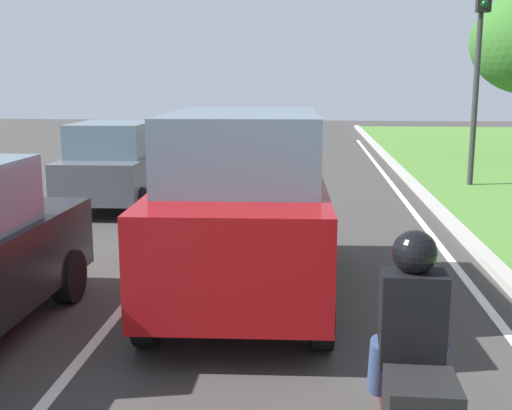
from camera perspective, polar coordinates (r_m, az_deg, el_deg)
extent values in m
plane|color=#383533|center=(13.09, -1.75, -0.58)|extent=(60.00, 60.00, 0.00)
cube|color=silver|center=(13.18, -4.77, -0.52)|extent=(0.12, 32.00, 0.01)
cube|color=silver|center=(13.18, 14.00, -0.82)|extent=(0.12, 32.00, 0.01)
cube|color=#9E9B93|center=(13.26, 16.15, -0.61)|extent=(0.24, 48.00, 0.12)
cube|color=maroon|center=(7.81, -1.05, -1.62)|extent=(2.05, 4.56, 1.10)
cube|color=slate|center=(7.51, -1.15, 5.22)|extent=(1.79, 2.76, 0.80)
cylinder|color=black|center=(9.51, -5.69, -2.76)|extent=(0.25, 0.77, 0.76)
cylinder|color=black|center=(9.41, 4.91, -2.89)|extent=(0.25, 0.77, 0.76)
cylinder|color=black|center=(6.63, -9.59, -9.09)|extent=(0.25, 0.77, 0.76)
cylinder|color=black|center=(6.49, 5.88, -9.43)|extent=(0.25, 0.77, 0.76)
cylinder|color=black|center=(8.08, -16.31, -6.12)|extent=(0.22, 0.64, 0.64)
cube|color=#474C51|center=(13.98, -12.24, 2.83)|extent=(1.71, 3.73, 0.80)
cube|color=slate|center=(13.66, -12.65, 5.75)|extent=(1.52, 1.93, 0.68)
cylinder|color=black|center=(15.45, -13.61, 2.04)|extent=(0.23, 0.60, 0.60)
cylinder|color=black|center=(15.07, -8.12, 2.02)|extent=(0.23, 0.60, 0.60)
cylinder|color=black|center=(13.10, -16.84, 0.29)|extent=(0.23, 0.60, 0.60)
cylinder|color=black|center=(12.66, -10.42, 0.22)|extent=(0.23, 0.60, 0.60)
cube|color=#590A0A|center=(4.47, 13.26, -16.76)|extent=(0.30, 1.40, 0.36)
ellipsoid|color=#590A0A|center=(4.69, 12.83, -12.40)|extent=(0.29, 0.50, 0.24)
cube|color=black|center=(3.87, 14.52, -17.00)|extent=(0.41, 0.41, 0.32)
cylinder|color=black|center=(5.22, 12.11, -15.92)|extent=(0.11, 0.60, 0.60)
cube|color=black|center=(4.18, 13.73, -9.79)|extent=(0.40, 0.27, 0.60)
sphere|color=black|center=(4.08, 13.94, -4.12)|extent=(0.28, 0.28, 0.28)
cylinder|color=navy|center=(4.42, 11.03, -13.85)|extent=(0.17, 0.30, 0.45)
cylinder|color=navy|center=(4.47, 15.51, -13.79)|extent=(0.17, 0.30, 0.45)
cylinder|color=#2D2D2D|center=(16.76, 19.03, 10.51)|extent=(0.14, 0.14, 5.30)
sphere|color=black|center=(16.53, 19.71, 16.48)|extent=(0.20, 0.20, 0.20)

